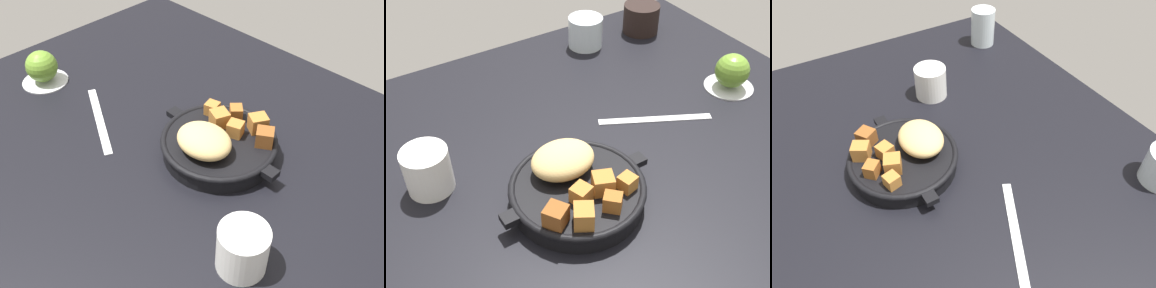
# 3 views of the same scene
# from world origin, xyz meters

# --- Properties ---
(ground_plane) EXTENTS (1.11, 0.91, 0.02)m
(ground_plane) POSITION_xyz_m (0.00, 0.00, -0.01)
(ground_plane) COLOR black
(cast_iron_skillet) EXTENTS (0.26, 0.22, 0.08)m
(cast_iron_skillet) POSITION_xyz_m (-0.06, -0.06, 0.03)
(cast_iron_skillet) COLOR black
(cast_iron_skillet) RESTS_ON ground_plane
(butter_knife) EXTENTS (0.20, 0.12, 0.00)m
(butter_knife) POSITION_xyz_m (0.19, 0.04, 0.00)
(butter_knife) COLOR silver
(butter_knife) RESTS_ON ground_plane
(white_creamer_pitcher) EXTENTS (0.08, 0.08, 0.08)m
(white_creamer_pitcher) POSITION_xyz_m (-0.24, 0.10, 0.04)
(white_creamer_pitcher) COLOR white
(white_creamer_pitcher) RESTS_ON ground_plane
(water_glass_tall) EXTENTS (0.07, 0.07, 0.10)m
(water_glass_tall) POSITION_xyz_m (-0.39, 0.34, 0.05)
(water_glass_tall) COLOR silver
(water_glass_tall) RESTS_ON ground_plane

